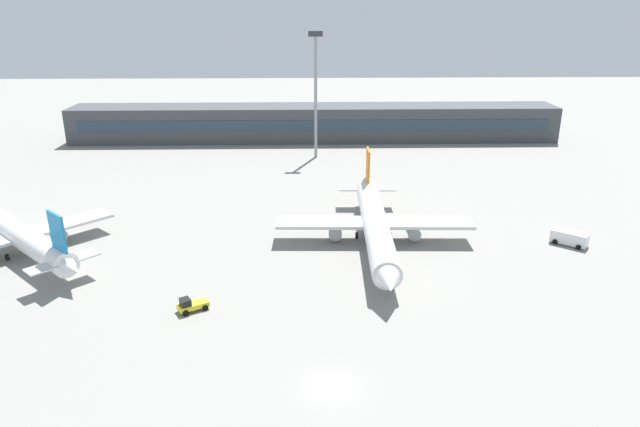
{
  "coord_description": "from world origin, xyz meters",
  "views": [
    {
      "loc": [
        -2.32,
        -45.62,
        34.36
      ],
      "look_at": [
        -0.17,
        40.0,
        3.0
      ],
      "focal_mm": 32.37,
      "sensor_mm": 36.0,
      "label": 1
    }
  ],
  "objects_px": {
    "baggage_tug_yellow": "(191,305)",
    "service_van_white": "(570,238)",
    "airplane_mid": "(16,232)",
    "floodlight_tower_west": "(316,87)",
    "airplane_near": "(375,224)"
  },
  "relations": [
    {
      "from": "baggage_tug_yellow",
      "to": "service_van_white",
      "type": "xyz_separation_m",
      "value": [
        53.33,
        18.57,
        0.31
      ]
    },
    {
      "from": "floodlight_tower_west",
      "to": "baggage_tug_yellow",
      "type": "bearing_deg",
      "value": -102.56
    },
    {
      "from": "airplane_mid",
      "to": "baggage_tug_yellow",
      "type": "distance_m",
      "value": 33.98
    },
    {
      "from": "airplane_mid",
      "to": "baggage_tug_yellow",
      "type": "relative_size",
      "value": 7.84
    },
    {
      "from": "airplane_mid",
      "to": "baggage_tug_yellow",
      "type": "bearing_deg",
      "value": -32.48
    },
    {
      "from": "airplane_near",
      "to": "service_van_white",
      "type": "height_order",
      "value": "airplane_near"
    },
    {
      "from": "airplane_mid",
      "to": "baggage_tug_yellow",
      "type": "xyz_separation_m",
      "value": [
        28.61,
        -18.21,
        -2.17
      ]
    },
    {
      "from": "airplane_near",
      "to": "airplane_mid",
      "type": "bearing_deg",
      "value": -178.58
    },
    {
      "from": "airplane_mid",
      "to": "floodlight_tower_west",
      "type": "xyz_separation_m",
      "value": [
        44.69,
        53.99,
        13.38
      ]
    },
    {
      "from": "service_van_white",
      "to": "floodlight_tower_west",
      "type": "xyz_separation_m",
      "value": [
        -37.24,
        53.62,
        15.23
      ]
    },
    {
      "from": "service_van_white",
      "to": "baggage_tug_yellow",
      "type": "bearing_deg",
      "value": -160.8
    },
    {
      "from": "baggage_tug_yellow",
      "to": "floodlight_tower_west",
      "type": "distance_m",
      "value": 75.58
    },
    {
      "from": "baggage_tug_yellow",
      "to": "service_van_white",
      "type": "height_order",
      "value": "service_van_white"
    },
    {
      "from": "airplane_mid",
      "to": "service_van_white",
      "type": "xyz_separation_m",
      "value": [
        81.93,
        0.36,
        -1.85
      ]
    },
    {
      "from": "baggage_tug_yellow",
      "to": "service_van_white",
      "type": "distance_m",
      "value": 56.47
    }
  ]
}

